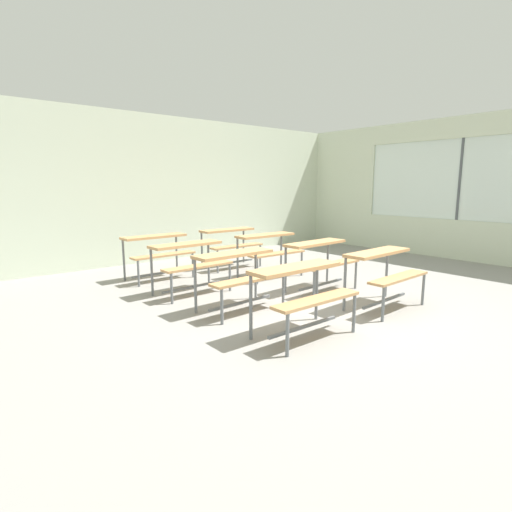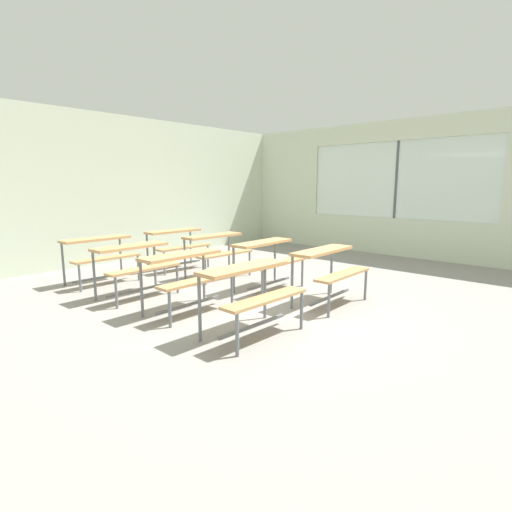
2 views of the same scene
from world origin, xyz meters
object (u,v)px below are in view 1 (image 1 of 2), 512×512
object	(u,v)px
desk_bench_r0c1	(384,266)
desk_bench_r3c0	(158,246)
desk_bench_r2c0	(190,256)
desk_bench_r2c1	(269,245)
desk_bench_r3c1	(231,239)
desk_bench_r1c0	(239,267)
desk_bench_r1c1	(321,254)
desk_bench_r0c0	(303,284)

from	to	relation	value
desk_bench_r0c1	desk_bench_r3c0	size ratio (longest dim) A/B	1.01
desk_bench_r2c0	desk_bench_r2c1	world-z (taller)	same
desk_bench_r2c0	desk_bench_r3c1	distance (m)	1.96
desk_bench_r0c1	desk_bench_r1c0	xyz separation A→B (m)	(-1.51, 1.13, 0.00)
desk_bench_r1c0	desk_bench_r1c1	xyz separation A→B (m)	(1.52, -0.03, 0.00)
desk_bench_r0c0	desk_bench_r2c1	bearing A→B (deg)	56.22
desk_bench_r2c1	desk_bench_r3c1	distance (m)	1.09
desk_bench_r2c1	desk_bench_r3c1	bearing A→B (deg)	93.77
desk_bench_r2c0	desk_bench_r1c1	bearing A→B (deg)	-37.81
desk_bench_r1c1	desk_bench_r0c0	bearing A→B (deg)	-146.83
desk_bench_r1c1	desk_bench_r2c0	xyz separation A→B (m)	(-1.58, 1.14, 0.00)
desk_bench_r0c1	desk_bench_r3c0	distance (m)	3.72
desk_bench_r0c0	desk_bench_r0c1	distance (m)	1.53
desk_bench_r1c1	desk_bench_r2c0	distance (m)	1.95
desk_bench_r1c1	desk_bench_r2c1	size ratio (longest dim) A/B	1.00
desk_bench_r1c0	desk_bench_r3c0	distance (m)	2.26
desk_bench_r1c0	desk_bench_r1c1	bearing A→B (deg)	-2.66
desk_bench_r2c0	desk_bench_r3c1	size ratio (longest dim) A/B	1.01
desk_bench_r2c0	desk_bench_r3c0	size ratio (longest dim) A/B	1.01
desk_bench_r0c1	desk_bench_r1c1	xyz separation A→B (m)	(0.02, 1.10, 0.00)
desk_bench_r0c1	desk_bench_r2c0	world-z (taller)	same
desk_bench_r3c0	desk_bench_r1c1	bearing A→B (deg)	-57.18
desk_bench_r1c1	desk_bench_r3c0	world-z (taller)	same
desk_bench_r3c0	desk_bench_r3c1	distance (m)	1.53
desk_bench_r1c0	desk_bench_r2c1	bearing A→B (deg)	35.45
desk_bench_r1c0	desk_bench_r2c0	size ratio (longest dim) A/B	0.99
desk_bench_r2c1	desk_bench_r3c0	bearing A→B (deg)	147.07
desk_bench_r3c0	desk_bench_r3c1	world-z (taller)	same
desk_bench_r1c1	desk_bench_r3c0	distance (m)	2.76
desk_bench_r3c0	desk_bench_r2c0	bearing A→B (deg)	-93.28
desk_bench_r2c1	desk_bench_r3c0	distance (m)	1.91
desk_bench_r1c0	desk_bench_r2c1	world-z (taller)	same
desk_bench_r0c1	desk_bench_r2c1	size ratio (longest dim) A/B	1.00
desk_bench_r0c0	desk_bench_r1c0	size ratio (longest dim) A/B	0.99
desk_bench_r3c1	desk_bench_r2c0	bearing A→B (deg)	-142.58
desk_bench_r1c0	desk_bench_r2c0	xyz separation A→B (m)	(-0.06, 1.10, 0.00)
desk_bench_r2c1	desk_bench_r3c0	size ratio (longest dim) A/B	1.01
desk_bench_r0c0	desk_bench_r1c1	xyz separation A→B (m)	(1.55, 1.10, 0.00)
desk_bench_r0c0	desk_bench_r1c0	distance (m)	1.13
desk_bench_r1c0	desk_bench_r3c1	world-z (taller)	same
desk_bench_r0c0	desk_bench_r3c0	distance (m)	3.39
desk_bench_r0c0	desk_bench_r3c0	bearing A→B (deg)	90.52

